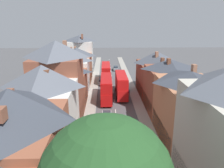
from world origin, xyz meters
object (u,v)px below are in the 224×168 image
double_decker_bus_lead (106,73)px  car_near_blue (106,64)px  car_near_silver (125,88)px  double_decker_bus_far_approaching (121,85)px  car_parked_right_a (116,68)px  pedestrian_near_right (164,154)px  street_lamp (89,132)px  double_decker_bus_mid_street (106,88)px  car_parked_left_a (101,81)px  car_mid_black (107,117)px

double_decker_bus_lead → car_near_blue: double_decker_bus_lead is taller
double_decker_bus_lead → car_near_silver: size_ratio=2.44×
double_decker_bus_far_approaching → car_parked_right_a: size_ratio=2.69×
car_parked_right_a → pedestrian_near_right: 53.91m
double_decker_bus_far_approaching → street_lamp: bearing=-104.3°
car_parked_right_a → street_lamp: (-6.05, -51.61, 2.43)m
double_decker_bus_mid_street → car_near_blue: size_ratio=2.64×
car_parked_left_a → car_mid_black: car_mid_black is taller
car_parked_left_a → car_parked_right_a: car_parked_left_a is taller
car_near_silver → pedestrian_near_right: (2.38, -29.33, 0.20)m
car_parked_left_a → car_near_silver: bearing=-47.3°
car_parked_left_a → car_mid_black: (1.30, -23.93, 0.01)m
car_near_blue → double_decker_bus_mid_street: bearing=-90.0°
car_parked_left_a → double_decker_bus_mid_street: bearing=-84.3°
car_parked_left_a → car_parked_right_a: (4.90, 17.73, -0.01)m
car_parked_left_a → street_lamp: 33.99m
car_near_blue → street_lamp: (-2.45, -58.76, 2.43)m
pedestrian_near_right → car_near_silver: bearing=94.6°
double_decker_bus_far_approaching → car_parked_left_a: bearing=115.6°
double_decker_bus_mid_street → car_near_silver: size_ratio=2.44×
double_decker_bus_lead → double_decker_bus_far_approaching: (3.60, -12.38, 0.00)m
double_decker_bus_mid_street → street_lamp: 21.11m
car_mid_black → street_lamp: (-2.45, -9.95, 2.41)m
pedestrian_near_right → car_near_blue: bearing=96.8°
car_mid_black → double_decker_bus_lead: bearing=90.0°
car_parked_right_a → street_lamp: 52.02m
car_near_silver → car_parked_left_a: size_ratio=0.97×
car_parked_left_a → pedestrian_near_right: size_ratio=2.82×
car_parked_left_a → car_parked_right_a: 18.40m
double_decker_bus_far_approaching → car_near_blue: bearing=95.8°
car_near_silver → street_lamp: size_ratio=0.80×
car_parked_right_a → car_mid_black: (-3.60, -41.66, 0.02)m
car_near_blue → car_near_silver: bearing=-81.2°
double_decker_bus_far_approaching → car_near_silver: 4.23m
double_decker_bus_mid_street → car_parked_left_a: bearing=95.7°
street_lamp → car_parked_left_a: bearing=88.1°
double_decker_bus_lead → car_parked_right_a: size_ratio=2.69×
car_parked_left_a → pedestrian_near_right: (8.58, -36.05, 0.21)m
car_near_silver → street_lamp: (-7.35, -27.15, 2.41)m
double_decker_bus_far_approaching → car_mid_black: bearing=-104.7°
double_decker_bus_lead → pedestrian_near_right: 38.94m
double_decker_bus_mid_street → car_parked_left_a: 13.13m
car_near_silver → car_mid_black: bearing=-105.9°
car_mid_black → street_lamp: 10.53m
double_decker_bus_mid_street → car_near_blue: (0.01, 37.80, -2.01)m
car_parked_right_a → street_lamp: street_lamp is taller
double_decker_bus_far_approaching → street_lamp: (-6.04, -23.66, 0.43)m
double_decker_bus_mid_street → pedestrian_near_right: bearing=-72.5°
car_near_silver → street_lamp: bearing=-105.1°
double_decker_bus_far_approaching → car_parked_right_a: 28.03m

